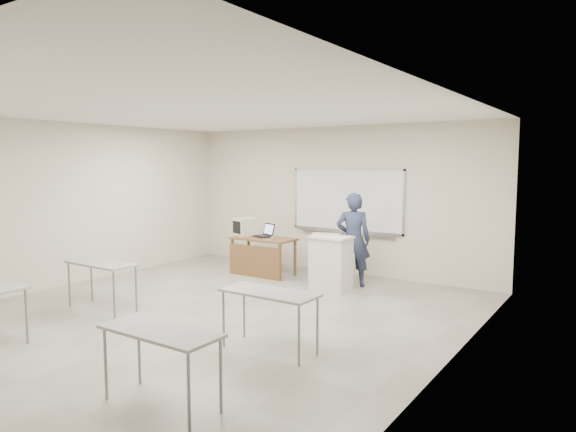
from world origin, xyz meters
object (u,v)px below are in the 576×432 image
Objects in this scene: podium at (331,263)px; whiteboard at (347,201)px; crt_monitor at (246,227)px; keyboard at (326,234)px; laptop at (264,234)px; presenter at (353,240)px; instructor_desk at (260,250)px; mouse at (273,237)px.

whiteboard is at bearing 107.60° from podium.
keyboard is (2.17, -0.42, 0.06)m from crt_monitor.
laptop is (-1.41, -0.93, -0.67)m from whiteboard.
presenter is (2.49, 0.01, -0.07)m from crt_monitor.
laptop is at bearing 23.83° from crt_monitor.
keyboard is at bearing -77.19° from whiteboard.
instructor_desk is 0.40m from laptop.
whiteboard is at bearing 55.14° from laptop.
keyboard reaches higher than instructor_desk.
crt_monitor is 0.47m from laptop.
crt_monitor is 2.21m from keyboard.
presenter is at bearing -56.10° from whiteboard.
laptop is 2.05m from presenter.
whiteboard is at bearing 85.66° from keyboard.
presenter is at bearing 71.40° from podium.
presenter is at bearing 36.28° from keyboard.
mouse is (-1.11, -1.04, -0.71)m from whiteboard.
keyboard is (1.42, -0.35, 0.22)m from mouse.
podium is at bearing -72.41° from whiteboard.
podium is 2.69× the size of laptop.
whiteboard reaches higher than mouse.
keyboard is 0.56m from presenter.
crt_monitor is 0.26× the size of presenter.
instructor_desk is (-1.31, -1.20, -0.96)m from whiteboard.
whiteboard is 6.88× the size of laptop.
laptop reaches higher than podium.
whiteboard is at bearing 47.16° from crt_monitor.
whiteboard is 1.68m from mouse.
laptop is at bearing 110.43° from instructor_desk.
keyboard is (1.62, -0.19, 0.46)m from instructor_desk.
presenter reaches higher than instructor_desk.
whiteboard reaches higher than keyboard.
mouse is (-1.57, 0.43, 0.28)m from podium.
presenter reaches higher than keyboard.
laptop reaches higher than keyboard.
instructor_desk is 1.99m from presenter.
presenter is at bearing 24.64° from mouse.
laptop is 0.32m from mouse.
laptop is (-0.10, 0.27, 0.29)m from instructor_desk.
podium is 0.56× the size of presenter.
podium is 0.52m from keyboard.
keyboard is (0.32, -1.39, -0.50)m from whiteboard.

